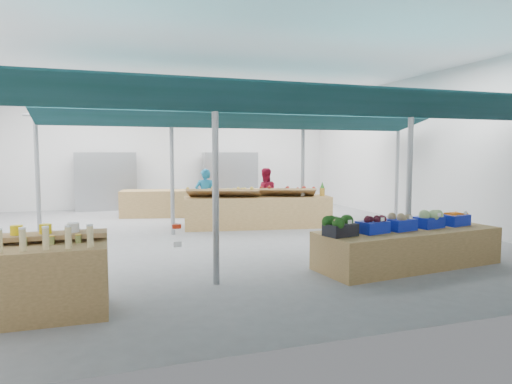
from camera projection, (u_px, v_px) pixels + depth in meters
floor at (217, 235)px, 11.14m from camera, size 13.00×13.00×0.00m
hall at (204, 129)px, 12.26m from camera, size 13.00×13.00×13.00m
pole_grid at (271, 163)px, 9.57m from camera, size 10.00×4.60×3.00m
awnings at (272, 116)px, 9.48m from camera, size 9.50×7.08×0.30m
back_shelving_left at (106, 182)px, 15.91m from camera, size 2.00×0.50×2.00m
back_shelving_right at (230, 179)px, 17.35m from camera, size 2.00×0.50×2.00m
bottle_shelf at (22, 279)px, 5.58m from camera, size 2.01×1.22×1.17m
veg_counter at (408, 248)px, 8.12m from camera, size 3.51×1.51×0.66m
fruit_counter at (258, 212)px, 12.29m from camera, size 4.01×1.58×0.84m
far_counter at (196, 203)px, 14.52m from camera, size 4.71×1.97×0.83m
crate_stack at (375, 236)px, 9.38m from camera, size 0.60×0.51×0.61m
vendor_left at (205, 196)px, 12.92m from camera, size 0.63×0.47×1.56m
vendor_right at (265, 194)px, 13.49m from camera, size 0.85×0.71×1.56m
crate_broccoli at (340, 226)px, 7.46m from camera, size 0.57×0.45×0.35m
crate_beets at (373, 225)px, 7.74m from camera, size 0.57×0.45×0.29m
crate_celeriac at (400, 222)px, 8.00m from camera, size 0.57×0.45×0.31m
crate_cabbage at (429, 219)px, 8.28m from camera, size 0.57×0.45×0.35m
crate_carrots at (455, 219)px, 8.56m from camera, size 0.57×0.45×0.29m
sparrow at (337, 222)px, 7.28m from camera, size 0.12×0.09×0.11m
pole_ribbon at (177, 228)px, 5.73m from camera, size 0.12×0.12×0.28m
apple_heap_yellow at (224, 191)px, 12.01m from camera, size 2.02×1.29×0.27m
apple_heap_red at (287, 190)px, 12.27m from camera, size 1.65×1.16×0.27m
pineapple at (322, 189)px, 12.42m from camera, size 0.14×0.14×0.39m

